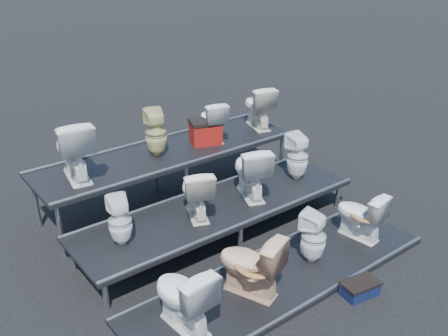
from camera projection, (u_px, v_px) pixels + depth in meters
ground at (219, 234)px, 7.19m from camera, size 80.00×80.00×0.00m
tier_front at (282, 277)px, 6.24m from camera, size 4.20×1.20×0.06m
tier_mid at (219, 221)px, 7.09m from camera, size 4.20×1.20×0.46m
tier_back at (170, 176)px, 7.94m from camera, size 4.20×1.20×0.86m
toilet_0 at (183, 296)px, 5.26m from camera, size 0.50×0.81×0.80m
toilet_1 at (250, 264)px, 5.77m from camera, size 0.70×0.89×0.80m
toilet_2 at (314, 237)px, 6.37m from camera, size 0.41×0.41×0.71m
toilet_3 at (360, 215)px, 6.88m from camera, size 0.48×0.74×0.71m
toilet_4 at (120, 221)px, 6.03m from camera, size 0.35×0.35×0.64m
toilet_5 at (196, 192)px, 6.63m from camera, size 0.64×0.80×0.72m
toilet_6 at (250, 170)px, 7.14m from camera, size 0.70×0.89×0.80m
toilet_7 at (298, 156)px, 7.67m from camera, size 0.36×0.37×0.73m
toilet_8 at (73, 149)px, 6.75m from camera, size 0.62×0.91×0.86m
toilet_9 at (156, 132)px, 7.49m from camera, size 0.40×0.41×0.73m
toilet_10 at (212, 120)px, 8.08m from camera, size 0.54×0.73×0.66m
toilet_11 at (258, 106)px, 8.61m from camera, size 0.62×0.83×0.75m
red_crate at (205, 133)px, 8.02m from camera, size 0.57×0.51×0.34m
step_stool at (360, 289)px, 5.95m from camera, size 0.47×0.33×0.15m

